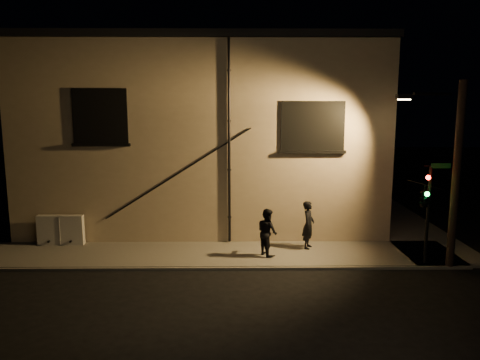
{
  "coord_description": "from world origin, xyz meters",
  "views": [
    {
      "loc": [
        -1.59,
        -16.08,
        5.98
      ],
      "look_at": [
        -1.37,
        1.8,
        2.97
      ],
      "focal_mm": 35.0,
      "sensor_mm": 36.0,
      "label": 1
    }
  ],
  "objects_px": {
    "traffic_signal": "(425,197)",
    "streetlamp_pole": "(452,170)",
    "pedestrian_b": "(267,232)",
    "utility_cabinet": "(61,230)",
    "pedestrian_a": "(308,225)"
  },
  "relations": [
    {
      "from": "pedestrian_b",
      "to": "streetlamp_pole",
      "type": "bearing_deg",
      "value": -128.42
    },
    {
      "from": "traffic_signal",
      "to": "streetlamp_pole",
      "type": "bearing_deg",
      "value": -5.29
    },
    {
      "from": "utility_cabinet",
      "to": "streetlamp_pole",
      "type": "bearing_deg",
      "value": -9.91
    },
    {
      "from": "traffic_signal",
      "to": "streetlamp_pole",
      "type": "height_order",
      "value": "streetlamp_pole"
    },
    {
      "from": "traffic_signal",
      "to": "pedestrian_a",
      "type": "bearing_deg",
      "value": 153.47
    },
    {
      "from": "traffic_signal",
      "to": "streetlamp_pole",
      "type": "xyz_separation_m",
      "value": [
        0.89,
        -0.08,
        0.99
      ]
    },
    {
      "from": "utility_cabinet",
      "to": "pedestrian_b",
      "type": "relative_size",
      "value": 1.03
    },
    {
      "from": "pedestrian_b",
      "to": "traffic_signal",
      "type": "bearing_deg",
      "value": -129.2
    },
    {
      "from": "streetlamp_pole",
      "to": "pedestrian_a",
      "type": "bearing_deg",
      "value": 157.08
    },
    {
      "from": "pedestrian_a",
      "to": "pedestrian_b",
      "type": "distance_m",
      "value": 1.91
    },
    {
      "from": "pedestrian_b",
      "to": "traffic_signal",
      "type": "relative_size",
      "value": 0.49
    },
    {
      "from": "pedestrian_a",
      "to": "streetlamp_pole",
      "type": "xyz_separation_m",
      "value": [
        4.71,
        -1.99,
        2.52
      ]
    },
    {
      "from": "utility_cabinet",
      "to": "traffic_signal",
      "type": "xyz_separation_m",
      "value": [
        13.99,
        -2.51,
        1.87
      ]
    },
    {
      "from": "pedestrian_b",
      "to": "streetlamp_pole",
      "type": "height_order",
      "value": "streetlamp_pole"
    },
    {
      "from": "pedestrian_b",
      "to": "pedestrian_a",
      "type": "bearing_deg",
      "value": -92.18
    }
  ]
}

